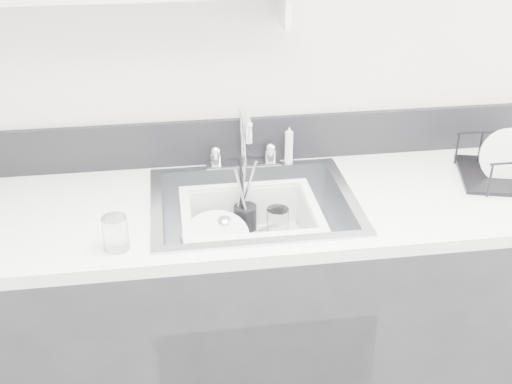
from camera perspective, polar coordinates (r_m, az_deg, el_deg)
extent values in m
cube|color=silver|center=(2.14, -1.39, 12.02)|extent=(3.50, 0.02, 2.60)
cube|color=#27272A|center=(2.28, -0.19, -11.44)|extent=(3.20, 0.62, 0.88)
cube|color=white|center=(2.02, -0.21, -1.34)|extent=(3.20, 0.62, 0.04)
cube|color=black|center=(2.24, -1.30, 4.62)|extent=(3.20, 0.02, 0.16)
cube|color=silver|center=(2.23, -1.14, 2.48)|extent=(0.26, 0.06, 0.02)
cylinder|color=silver|center=(2.21, -3.59, 2.96)|extent=(0.04, 0.04, 0.05)
cylinder|color=silver|center=(2.23, 1.28, 3.26)|extent=(0.04, 0.04, 0.05)
cylinder|color=silver|center=(2.19, -1.16, 4.89)|extent=(0.02, 0.02, 0.20)
cylinder|color=silver|center=(2.08, -0.93, 6.74)|extent=(0.02, 0.15, 0.02)
cylinder|color=white|center=(2.23, 2.94, 4.18)|extent=(0.03, 0.03, 0.14)
cube|color=silver|center=(2.05, 2.55, 15.91)|extent=(0.02, 0.14, 0.10)
cylinder|color=white|center=(2.04, -3.23, -5.15)|extent=(0.23, 0.23, 0.01)
cylinder|color=white|center=(2.04, -3.12, -4.74)|extent=(0.22, 0.22, 0.01)
cylinder|color=white|center=(2.02, -3.55, -4.06)|extent=(0.25, 0.25, 0.09)
cylinder|color=black|center=(2.13, -0.95, -2.39)|extent=(0.08, 0.08, 0.09)
cylinder|color=silver|center=(2.09, -1.33, -0.28)|extent=(0.01, 0.05, 0.19)
cylinder|color=silver|center=(2.08, -0.56, -0.69)|extent=(0.02, 0.04, 0.17)
cylinder|color=black|center=(2.08, -1.27, 0.11)|extent=(0.01, 0.05, 0.20)
cylinder|color=white|center=(2.09, 1.93, -2.78)|extent=(0.07, 0.07, 0.10)
cylinder|color=white|center=(1.80, -12.37, -3.60)|extent=(0.07, 0.07, 0.10)
imported|color=white|center=(2.04, 2.27, -4.95)|extent=(0.12, 0.12, 0.03)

